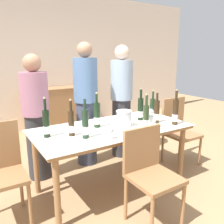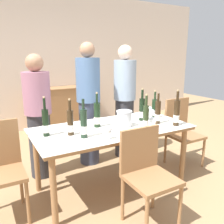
% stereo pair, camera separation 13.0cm
% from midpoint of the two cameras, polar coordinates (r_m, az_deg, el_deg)
% --- Properties ---
extents(ground_plane, '(12.00, 12.00, 0.00)m').
position_cam_midpoint_polar(ground_plane, '(3.01, 1.29, -17.39)').
color(ground_plane, '#A37F56').
extents(back_wall, '(8.00, 0.10, 2.80)m').
position_cam_midpoint_polar(back_wall, '(5.21, -14.99, 11.59)').
color(back_wall, beige).
rests_on(back_wall, ground_plane).
extents(sideboard_cabinet, '(1.36, 0.46, 0.89)m').
position_cam_midpoint_polar(sideboard_cabinet, '(5.13, -10.45, 1.01)').
color(sideboard_cabinet, '#996B42').
rests_on(sideboard_cabinet, ground_plane).
extents(dining_table, '(1.78, 0.88, 0.75)m').
position_cam_midpoint_polar(dining_table, '(2.72, 1.37, -5.18)').
color(dining_table, '#996B42').
rests_on(dining_table, ground_plane).
extents(ice_bucket, '(0.18, 0.18, 0.18)m').
position_cam_midpoint_polar(ice_bucket, '(2.72, 4.32, -1.47)').
color(ice_bucket, silver).
rests_on(ice_bucket, dining_table).
extents(wine_bottle_0, '(0.07, 0.07, 0.38)m').
position_cam_midpoint_polar(wine_bottle_0, '(2.44, -8.49, -2.60)').
color(wine_bottle_0, '#332314').
rests_on(wine_bottle_0, dining_table).
extents(wine_bottle_1, '(0.07, 0.07, 0.37)m').
position_cam_midpoint_polar(wine_bottle_1, '(2.88, 12.21, -0.19)').
color(wine_bottle_1, '#332314').
rests_on(wine_bottle_1, dining_table).
extents(wine_bottle_2, '(0.06, 0.06, 0.40)m').
position_cam_midpoint_polar(wine_bottle_2, '(2.61, 9.55, -1.46)').
color(wine_bottle_2, '#28381E').
rests_on(wine_bottle_2, dining_table).
extents(wine_bottle_3, '(0.07, 0.07, 0.41)m').
position_cam_midpoint_polar(wine_bottle_3, '(2.98, 8.45, 0.56)').
color(wine_bottle_3, black).
rests_on(wine_bottle_3, dining_table).
extents(wine_bottle_4, '(0.07, 0.07, 0.39)m').
position_cam_midpoint_polar(wine_bottle_4, '(2.35, -5.25, -2.94)').
color(wine_bottle_4, '#1E3323').
rests_on(wine_bottle_4, dining_table).
extents(wine_bottle_5, '(0.07, 0.07, 0.36)m').
position_cam_midpoint_polar(wine_bottle_5, '(3.13, 11.35, 0.71)').
color(wine_bottle_5, black).
rests_on(wine_bottle_5, dining_table).
extents(wine_bottle_6, '(0.07, 0.07, 0.42)m').
position_cam_midpoint_polar(wine_bottle_6, '(2.85, 16.53, -0.29)').
color(wine_bottle_6, '#332314').
rests_on(wine_bottle_6, dining_table).
extents(wine_bottle_7, '(0.07, 0.07, 0.40)m').
position_cam_midpoint_polar(wine_bottle_7, '(2.68, -2.23, -0.86)').
color(wine_bottle_7, black).
rests_on(wine_bottle_7, dining_table).
extents(wine_bottle_8, '(0.07, 0.07, 0.41)m').
position_cam_midpoint_polar(wine_bottle_8, '(2.46, -14.23, -2.60)').
color(wine_bottle_8, black).
rests_on(wine_bottle_8, dining_table).
extents(wine_glass_0, '(0.08, 0.08, 0.14)m').
position_cam_midpoint_polar(wine_glass_0, '(2.30, 0.69, -4.47)').
color(wine_glass_0, white).
rests_on(wine_glass_0, dining_table).
extents(wine_glass_1, '(0.08, 0.08, 0.13)m').
position_cam_midpoint_polar(wine_glass_1, '(2.69, 11.13, -2.09)').
color(wine_glass_1, white).
rests_on(wine_glass_1, dining_table).
extents(wine_glass_2, '(0.07, 0.07, 0.14)m').
position_cam_midpoint_polar(wine_glass_2, '(3.19, 10.28, 0.53)').
color(wine_glass_2, white).
rests_on(wine_glass_2, dining_table).
extents(wine_glass_3, '(0.07, 0.07, 0.15)m').
position_cam_midpoint_polar(wine_glass_3, '(2.99, 10.87, -0.15)').
color(wine_glass_3, white).
rests_on(wine_glass_3, dining_table).
extents(chair_near_front, '(0.42, 0.42, 0.90)m').
position_cam_midpoint_polar(chair_near_front, '(2.26, 9.87, -13.49)').
color(chair_near_front, '#996B42').
rests_on(chair_near_front, ground_plane).
extents(chair_right_end, '(0.42, 0.42, 0.94)m').
position_cam_midpoint_polar(chair_right_end, '(3.55, 17.26, -3.66)').
color(chair_right_end, '#996B42').
rests_on(chair_right_end, ground_plane).
extents(person_host, '(0.33, 0.33, 1.57)m').
position_cam_midpoint_polar(person_host, '(3.09, -16.13, -1.30)').
color(person_host, '#2D2D33').
rests_on(person_host, ground_plane).
extents(person_guest_left, '(0.33, 0.33, 1.72)m').
position_cam_midpoint_polar(person_guest_left, '(3.33, -4.55, 1.72)').
color(person_guest_left, '#383F56').
rests_on(person_guest_left, ground_plane).
extents(person_guest_right, '(0.33, 0.33, 1.69)m').
position_cam_midpoint_polar(person_guest_right, '(3.59, 4.08, 2.36)').
color(person_guest_right, '#2D2D33').
rests_on(person_guest_right, ground_plane).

